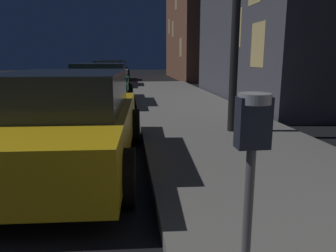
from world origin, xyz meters
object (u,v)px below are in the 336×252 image
at_px(car_black, 114,70).
at_px(car_yellow_cab, 68,121).
at_px(car_green, 101,85).
at_px(car_silver, 111,74).
at_px(parking_meter, 252,146).

bearing_deg(car_black, car_yellow_cab, -90.00).
height_order(car_green, car_silver, same).
distance_m(car_green, car_black, 12.51).
bearing_deg(car_yellow_cab, car_green, 90.01).
relative_size(car_green, car_silver, 0.92).
relative_size(car_yellow_cab, car_black, 1.02).
height_order(parking_meter, car_green, parking_meter).
distance_m(car_silver, car_black, 5.67).
bearing_deg(car_silver, car_green, -90.00).
bearing_deg(car_silver, car_yellow_cab, -90.00).
xyz_separation_m(parking_meter, car_green, (-1.59, 9.24, -0.41)).
bearing_deg(car_yellow_cab, car_black, 90.00).
relative_size(car_green, car_black, 0.98).
bearing_deg(car_silver, car_black, 90.00).
bearing_deg(car_yellow_cab, parking_meter, -62.48).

